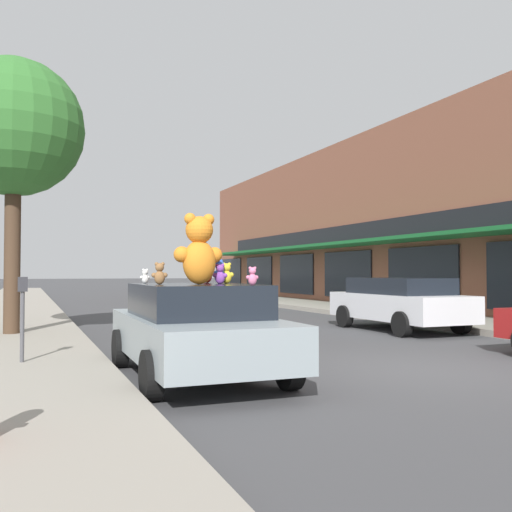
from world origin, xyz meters
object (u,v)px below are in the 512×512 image
at_px(teddy_bear_pink, 252,276).
at_px(street_tree, 14,129).
at_px(teddy_bear_white, 145,276).
at_px(teddy_bear_giant, 199,250).
at_px(plush_art_car, 196,328).
at_px(teddy_bear_red, 207,272).
at_px(teddy_bear_blue, 219,272).
at_px(parking_meter, 22,308).
at_px(parked_car_far_center, 399,302).
at_px(teddy_bear_brown, 160,274).
at_px(teddy_bear_yellow, 227,273).
at_px(teddy_bear_purple, 220,274).

bearing_deg(teddy_bear_pink, street_tree, -69.11).
bearing_deg(teddy_bear_white, teddy_bear_giant, 108.23).
xyz_separation_m(plush_art_car, teddy_bear_pink, (0.52, -0.88, 0.74)).
height_order(plush_art_car, teddy_bear_red, teddy_bear_red).
bearing_deg(plush_art_car, teddy_bear_red, 65.49).
distance_m(teddy_bear_blue, teddy_bear_pink, 1.19).
relative_size(plush_art_car, teddy_bear_blue, 11.05).
relative_size(teddy_bear_red, parking_meter, 0.29).
distance_m(teddy_bear_white, parked_car_far_center, 8.12).
bearing_deg(teddy_bear_white, teddy_bear_brown, 75.48).
height_order(teddy_bear_giant, teddy_bear_blue, teddy_bear_giant).
relative_size(teddy_bear_white, parked_car_far_center, 0.05).
height_order(parked_car_far_center, parking_meter, parking_meter).
height_order(teddy_bear_red, teddy_bear_yellow, teddy_bear_red).
distance_m(teddy_bear_white, teddy_bear_purple, 1.19).
distance_m(plush_art_car, teddy_bear_pink, 1.26).
bearing_deg(teddy_bear_red, teddy_bear_pink, 141.14).
bearing_deg(teddy_bear_pink, parking_meter, -42.03).
relative_size(teddy_bear_pink, street_tree, 0.04).
xyz_separation_m(teddy_bear_blue, teddy_bear_yellow, (0.15, 0.09, -0.02)).
relative_size(plush_art_car, street_tree, 0.67).
height_order(teddy_bear_pink, parking_meter, teddy_bear_pink).
height_order(teddy_bear_red, teddy_bear_brown, teddy_bear_red).
relative_size(teddy_bear_giant, street_tree, 0.17).
distance_m(teddy_bear_red, teddy_bear_pink, 1.89).
bearing_deg(parking_meter, teddy_bear_white, -18.88).
relative_size(plush_art_car, teddy_bear_yellow, 12.76).
bearing_deg(teddy_bear_blue, street_tree, -109.64).
bearing_deg(teddy_bear_brown, teddy_bear_yellow, -156.47).
xyz_separation_m(teddy_bear_pink, parked_car_far_center, (6.14, 5.22, -0.70)).
relative_size(teddy_bear_purple, parking_meter, 0.24).
bearing_deg(parking_meter, parked_car_far_center, 18.56).
xyz_separation_m(teddy_bear_brown, parking_meter, (-1.78, 1.32, -0.51)).
distance_m(teddy_bear_giant, street_tree, 6.95).
xyz_separation_m(teddy_bear_giant, teddy_bear_pink, (0.49, -0.83, -0.37)).
bearing_deg(teddy_bear_yellow, teddy_bear_purple, 62.73).
bearing_deg(teddy_bear_giant, teddy_bear_white, -58.31).
height_order(teddy_bear_yellow, teddy_bear_brown, teddy_bear_yellow).
bearing_deg(teddy_bear_brown, street_tree, -65.96).
relative_size(teddy_bear_brown, parking_meter, 0.25).
xyz_separation_m(teddy_bear_white, teddy_bear_brown, (0.06, -0.73, 0.04)).
bearing_deg(teddy_bear_white, teddy_bear_purple, 124.11).
bearing_deg(parking_meter, teddy_bear_purple, -25.92).
bearing_deg(teddy_bear_pink, teddy_bear_red, -92.64).
relative_size(plush_art_car, teddy_bear_giant, 4.04).
distance_m(teddy_bear_red, teddy_bear_purple, 0.98).
bearing_deg(teddy_bear_brown, teddy_bear_white, -80.64).
distance_m(teddy_bear_giant, parking_meter, 2.84).
bearing_deg(teddy_bear_red, parked_car_far_center, -101.83).
xyz_separation_m(teddy_bear_giant, parked_car_far_center, (6.63, 4.40, -1.07)).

